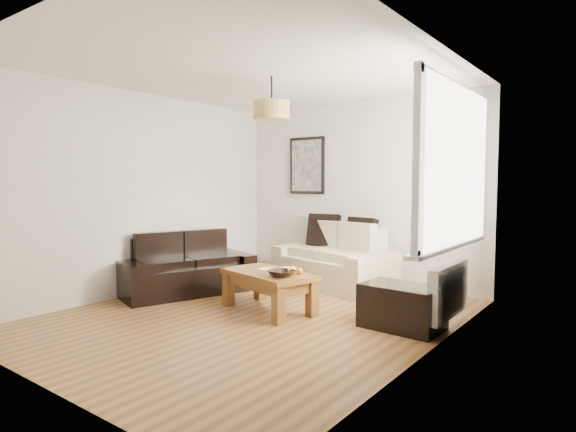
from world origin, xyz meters
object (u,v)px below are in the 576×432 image
Objects in this scene: loveseat_cream at (333,257)px; coffee_table at (268,291)px; sofa_leather at (186,265)px; ottoman at (402,307)px.

loveseat_cream reaches higher than coffee_table.
loveseat_cream reaches higher than sofa_leather.
coffee_table is at bearing -73.44° from sofa_leather.
loveseat_cream is 1.52× the size of coffee_table.
sofa_leather is at bearing 178.13° from coffee_table.
loveseat_cream is at bearing 141.32° from ottoman.
loveseat_cream is 1.55m from coffee_table.
sofa_leather is 2.89m from ottoman.
loveseat_cream is at bearing -23.43° from sofa_leather.
sofa_leather is at bearing -120.14° from loveseat_cream.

